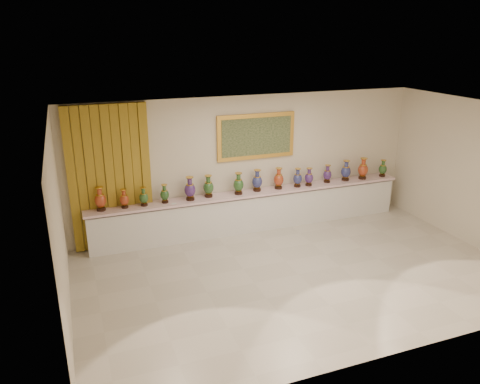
% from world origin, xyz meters
% --- Properties ---
extents(ground, '(8.00, 8.00, 0.00)m').
position_xyz_m(ground, '(0.00, 0.00, 0.00)').
color(ground, beige).
rests_on(ground, ground).
extents(room, '(8.00, 8.00, 8.00)m').
position_xyz_m(room, '(-2.52, 2.44, 1.60)').
color(room, beige).
rests_on(room, ground).
extents(counter, '(7.28, 0.48, 0.90)m').
position_xyz_m(counter, '(0.00, 2.27, 0.44)').
color(counter, white).
rests_on(counter, ground).
extents(vase_0, '(0.24, 0.24, 0.49)m').
position_xyz_m(vase_0, '(-3.27, 2.26, 1.12)').
color(vase_0, black).
rests_on(vase_0, counter).
extents(vase_1, '(0.24, 0.24, 0.40)m').
position_xyz_m(vase_1, '(-2.81, 2.25, 1.08)').
color(vase_1, black).
rests_on(vase_1, counter).
extents(vase_2, '(0.22, 0.22, 0.40)m').
position_xyz_m(vase_2, '(-2.42, 2.23, 1.08)').
color(vase_2, black).
rests_on(vase_2, counter).
extents(vase_3, '(0.21, 0.21, 0.40)m').
position_xyz_m(vase_3, '(-1.98, 2.26, 1.08)').
color(vase_3, black).
rests_on(vase_3, counter).
extents(vase_4, '(0.31, 0.31, 0.51)m').
position_xyz_m(vase_4, '(-1.45, 2.23, 1.13)').
color(vase_4, black).
rests_on(vase_4, counter).
extents(vase_5, '(0.28, 0.28, 0.48)m').
position_xyz_m(vase_5, '(-1.03, 2.29, 1.12)').
color(vase_5, black).
rests_on(vase_5, counter).
extents(vase_6, '(0.29, 0.29, 0.49)m').
position_xyz_m(vase_6, '(-0.36, 2.23, 1.12)').
color(vase_6, black).
rests_on(vase_6, counter).
extents(vase_7, '(0.27, 0.27, 0.49)m').
position_xyz_m(vase_7, '(0.10, 2.29, 1.12)').
color(vase_7, black).
rests_on(vase_7, counter).
extents(vase_8, '(0.28, 0.28, 0.48)m').
position_xyz_m(vase_8, '(0.62, 2.27, 1.12)').
color(vase_8, black).
rests_on(vase_8, counter).
extents(vase_9, '(0.25, 0.25, 0.44)m').
position_xyz_m(vase_9, '(1.08, 2.24, 1.10)').
color(vase_9, black).
rests_on(vase_9, counter).
extents(vase_10, '(0.24, 0.24, 0.42)m').
position_xyz_m(vase_10, '(1.37, 2.22, 1.09)').
color(vase_10, black).
rests_on(vase_10, counter).
extents(vase_11, '(0.26, 0.26, 0.42)m').
position_xyz_m(vase_11, '(1.89, 2.28, 1.09)').
color(vase_11, black).
rests_on(vase_11, counter).
extents(vase_12, '(0.29, 0.29, 0.49)m').
position_xyz_m(vase_12, '(2.38, 2.26, 1.12)').
color(vase_12, black).
rests_on(vase_12, counter).
extents(vase_13, '(0.24, 0.24, 0.52)m').
position_xyz_m(vase_13, '(2.83, 2.22, 1.13)').
color(vase_13, black).
rests_on(vase_13, counter).
extents(vase_14, '(0.21, 0.21, 0.41)m').
position_xyz_m(vase_14, '(3.41, 2.23, 1.09)').
color(vase_14, black).
rests_on(vase_14, counter).
extents(label_card, '(0.10, 0.06, 0.00)m').
position_xyz_m(label_card, '(-1.83, 2.13, 0.90)').
color(label_card, white).
rests_on(label_card, counter).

